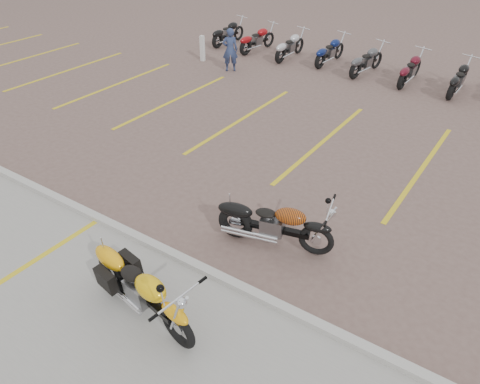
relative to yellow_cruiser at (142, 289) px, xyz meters
The scene contains 9 objects.
ground 3.34m from the yellow_cruiser, 95.04° to the left, with size 100.00×100.00×0.00m, color #725A51.
concrete_apron 1.34m from the yellow_cruiser, 103.49° to the right, with size 60.00×5.00×0.01m, color #9E9B93.
curb 1.40m from the yellow_cruiser, 102.68° to the left, with size 60.00×0.18×0.12m, color #ADAAA3.
parking_stripes 7.31m from the yellow_cruiser, 92.28° to the left, with size 38.00×5.50×0.01m, color gold, non-canonical shape.
yellow_cruiser is the anchor object (origin of this frame).
flame_cruiser 2.78m from the yellow_cruiser, 72.86° to the left, with size 2.27×0.70×0.95m.
person_a 12.30m from the yellow_cruiser, 118.66° to the left, with size 0.58×0.38×1.60m, color navy.
bollard 13.48m from the yellow_cruiser, 124.01° to the left, with size 0.15×0.15×1.00m, color silver.
bg_bike_row 13.49m from the yellow_cruiser, 92.81° to the left, with size 15.69×2.05×1.10m.
Camera 1 is at (4.62, -6.89, 5.86)m, focal length 35.00 mm.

